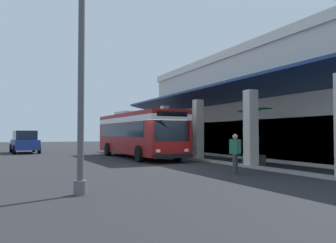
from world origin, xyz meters
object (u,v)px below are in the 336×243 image
at_px(parked_suv_blue, 25,141).
at_px(lot_light_pole, 81,42).
at_px(transit_bus, 137,132).
at_px(pedestrian, 235,151).
at_px(potted_palm, 254,151).

relative_size(parked_suv_blue, lot_light_pole, 0.62).
distance_m(transit_bus, parked_suv_blue, 12.13).
height_order(parked_suv_blue, lot_light_pole, lot_light_pole).
height_order(transit_bus, pedestrian, transit_bus).
distance_m(parked_suv_blue, potted_palm, 20.89).
bearing_deg(pedestrian, transit_bus, -176.88).
xyz_separation_m(parked_suv_blue, lot_light_pole, (23.26, 0.83, 3.27)).
height_order(pedestrian, lot_light_pole, lot_light_pole).
bearing_deg(lot_light_pole, transit_bus, 154.96).
height_order(pedestrian, potted_palm, potted_palm).
relative_size(transit_bus, pedestrian, 6.68).
distance_m(pedestrian, lot_light_pole, 8.05).
distance_m(pedestrian, potted_palm, 4.62).
bearing_deg(transit_bus, lot_light_pole, -25.04).
relative_size(transit_bus, lot_light_pole, 1.41).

